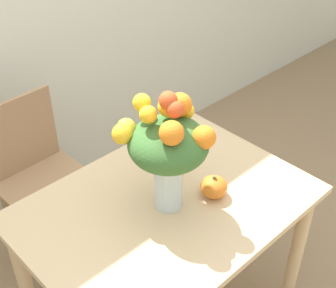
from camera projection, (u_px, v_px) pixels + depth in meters
dining_table at (166, 223)px, 1.89m from camera, size 1.10×0.81×0.74m
flower_vase at (168, 147)px, 1.65m from camera, size 0.30×0.31×0.49m
pumpkin at (214, 187)px, 1.83m from camera, size 0.11×0.11×0.10m
dining_chair_near_window at (41, 179)px, 2.34m from camera, size 0.44×0.44×0.88m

